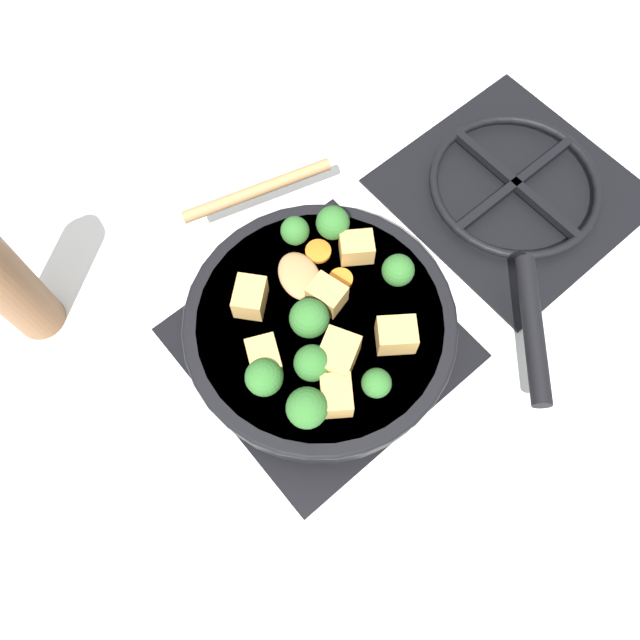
% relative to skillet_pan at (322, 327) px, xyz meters
% --- Properties ---
extents(ground_plane, '(2.40, 2.40, 0.00)m').
position_rel_skillet_pan_xyz_m(ground_plane, '(-0.00, -0.00, -0.05)').
color(ground_plane, silver).
extents(front_burner_grate, '(0.31, 0.31, 0.03)m').
position_rel_skillet_pan_xyz_m(front_burner_grate, '(-0.00, -0.00, -0.04)').
color(front_burner_grate, black).
rests_on(front_burner_grate, ground_plane).
extents(rear_burner_grate, '(0.31, 0.31, 0.03)m').
position_rel_skillet_pan_xyz_m(rear_burner_grate, '(-0.00, 0.36, -0.04)').
color(rear_burner_grate, black).
rests_on(rear_burner_grate, ground_plane).
extents(skillet_pan, '(0.41, 0.42, 0.05)m').
position_rel_skillet_pan_xyz_m(skillet_pan, '(0.00, 0.00, 0.00)').
color(skillet_pan, black).
rests_on(skillet_pan, front_burner_grate).
extents(wooden_spoon, '(0.20, 0.20, 0.02)m').
position_rel_skillet_pan_xyz_m(wooden_spoon, '(-0.13, 0.03, 0.03)').
color(wooden_spoon, '#A87A4C').
rests_on(wooden_spoon, skillet_pan).
extents(tofu_cube_center_large, '(0.05, 0.06, 0.04)m').
position_rel_skillet_pan_xyz_m(tofu_cube_center_large, '(0.07, 0.05, 0.04)').
color(tofu_cube_center_large, tan).
rests_on(tofu_cube_center_large, skillet_pan).
extents(tofu_cube_near_handle, '(0.05, 0.05, 0.03)m').
position_rel_skillet_pan_xyz_m(tofu_cube_near_handle, '(-0.04, 0.09, 0.04)').
color(tofu_cube_near_handle, tan).
rests_on(tofu_cube_near_handle, skillet_pan).
extents(tofu_cube_east_chunk, '(0.06, 0.06, 0.04)m').
position_rel_skillet_pan_xyz_m(tofu_cube_east_chunk, '(0.05, -0.02, 0.04)').
color(tofu_cube_east_chunk, tan).
rests_on(tofu_cube_east_chunk, skillet_pan).
extents(tofu_cube_west_chunk, '(0.05, 0.05, 0.03)m').
position_rel_skillet_pan_xyz_m(tofu_cube_west_chunk, '(0.08, -0.05, 0.04)').
color(tofu_cube_west_chunk, tan).
rests_on(tofu_cube_west_chunk, skillet_pan).
extents(tofu_cube_back_piece, '(0.05, 0.04, 0.03)m').
position_rel_skillet_pan_xyz_m(tofu_cube_back_piece, '(-0.02, 0.02, 0.04)').
color(tofu_cube_back_piece, tan).
rests_on(tofu_cube_back_piece, skillet_pan).
extents(tofu_cube_front_piece, '(0.05, 0.05, 0.03)m').
position_rel_skillet_pan_xyz_m(tofu_cube_front_piece, '(-0.00, -0.08, 0.04)').
color(tofu_cube_front_piece, tan).
rests_on(tofu_cube_front_piece, skillet_pan).
extents(tofu_cube_mid_small, '(0.05, 0.06, 0.03)m').
position_rel_skillet_pan_xyz_m(tofu_cube_mid_small, '(-0.07, -0.05, 0.04)').
color(tofu_cube_mid_small, tan).
rests_on(tofu_cube_mid_small, skillet_pan).
extents(broccoli_floret_near_spoon, '(0.04, 0.04, 0.05)m').
position_rel_skillet_pan_xyz_m(broccoli_floret_near_spoon, '(0.02, 0.10, 0.05)').
color(broccoli_floret_near_spoon, '#709956').
rests_on(broccoli_floret_near_spoon, skillet_pan).
extents(broccoli_floret_center_top, '(0.04, 0.04, 0.05)m').
position_rel_skillet_pan_xyz_m(broccoli_floret_center_top, '(0.02, -0.10, 0.05)').
color(broccoli_floret_center_top, '#709956').
rests_on(broccoli_floret_center_top, skillet_pan).
extents(broccoli_floret_east_rim, '(0.05, 0.05, 0.05)m').
position_rel_skillet_pan_xyz_m(broccoli_floret_east_rim, '(-0.01, -0.02, 0.05)').
color(broccoli_floret_east_rim, '#709956').
rests_on(broccoli_floret_east_rim, skillet_pan).
extents(broccoli_floret_west_rim, '(0.04, 0.04, 0.05)m').
position_rel_skillet_pan_xyz_m(broccoli_floret_west_rim, '(-0.08, 0.08, 0.05)').
color(broccoli_floret_west_rim, '#709956').
rests_on(broccoli_floret_west_rim, skillet_pan).
extents(broccoli_floret_north_edge, '(0.04, 0.04, 0.04)m').
position_rel_skillet_pan_xyz_m(broccoli_floret_north_edge, '(-0.10, 0.04, 0.05)').
color(broccoli_floret_north_edge, '#709956').
rests_on(broccoli_floret_north_edge, skillet_pan).
extents(broccoli_floret_south_cluster, '(0.03, 0.03, 0.04)m').
position_rel_skillet_pan_xyz_m(broccoli_floret_south_cluster, '(0.10, -0.01, 0.05)').
color(broccoli_floret_south_cluster, '#709956').
rests_on(broccoli_floret_south_cluster, skillet_pan).
extents(broccoli_floret_mid_floret, '(0.04, 0.04, 0.05)m').
position_rel_skillet_pan_xyz_m(broccoli_floret_mid_floret, '(0.04, -0.05, 0.05)').
color(broccoli_floret_mid_floret, '#709956').
rests_on(broccoli_floret_mid_floret, skillet_pan).
extents(broccoli_floret_small_inner, '(0.05, 0.05, 0.05)m').
position_rel_skillet_pan_xyz_m(broccoli_floret_small_inner, '(0.08, -0.09, 0.05)').
color(broccoli_floret_small_inner, '#709956').
rests_on(broccoli_floret_small_inner, skillet_pan).
extents(carrot_slice_orange_thin, '(0.03, 0.03, 0.01)m').
position_rel_skillet_pan_xyz_m(carrot_slice_orange_thin, '(-0.03, 0.05, 0.02)').
color(carrot_slice_orange_thin, orange).
rests_on(carrot_slice_orange_thin, skillet_pan).
extents(carrot_slice_near_center, '(0.03, 0.03, 0.01)m').
position_rel_skillet_pan_xyz_m(carrot_slice_near_center, '(-0.07, 0.05, 0.02)').
color(carrot_slice_near_center, orange).
rests_on(carrot_slice_near_center, skillet_pan).
extents(pepper_mill, '(0.06, 0.06, 0.23)m').
position_rel_skillet_pan_xyz_m(pepper_mill, '(-0.26, -0.26, 0.05)').
color(pepper_mill, brown).
rests_on(pepper_mill, ground_plane).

